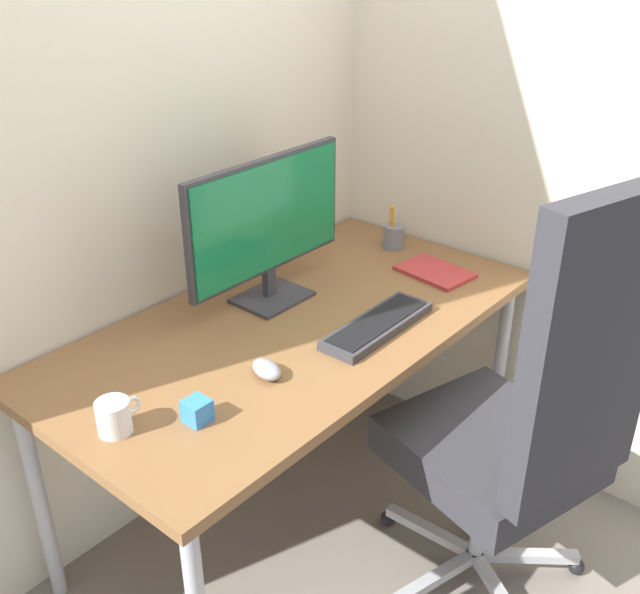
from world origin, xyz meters
TOP-DOWN VIEW (x-y plane):
  - ground_plane at (0.00, 0.00)m, footprint 8.00×8.00m
  - wall_back at (0.00, 0.42)m, footprint 2.94×0.04m
  - wall_side_right at (0.79, -0.20)m, footprint 0.04×2.20m
  - desk at (0.00, 0.00)m, footprint 1.53×0.79m
  - office_chair at (0.14, -0.68)m, footprint 0.65×0.67m
  - monitor at (0.06, 0.16)m, footprint 0.61×0.17m
  - keyboard at (0.12, -0.21)m, footprint 0.40×0.13m
  - mouse at (-0.26, -0.14)m, footprint 0.09×0.12m
  - pen_holder at (0.63, 0.10)m, footprint 0.08×0.08m
  - notebook at (0.54, -0.14)m, footprint 0.19×0.25m
  - coffee_mug at (-0.65, -0.03)m, footprint 0.11×0.08m
  - desk_clamp_accessory at (-0.50, -0.14)m, footprint 0.06×0.06m

SIDE VIEW (x-z plane):
  - ground_plane at x=0.00m, z-range 0.00..0.00m
  - office_chair at x=0.14m, z-range -0.01..1.30m
  - desk at x=0.00m, z-range 0.31..1.06m
  - notebook at x=0.54m, z-range 0.75..0.76m
  - keyboard at x=0.12m, z-range 0.75..0.78m
  - mouse at x=-0.26m, z-range 0.75..0.79m
  - desk_clamp_accessory at x=-0.50m, z-range 0.75..0.80m
  - coffee_mug at x=-0.65m, z-range 0.75..0.83m
  - pen_holder at x=0.63m, z-range 0.71..0.87m
  - monitor at x=0.06m, z-range 0.78..1.22m
  - wall_back at x=0.00m, z-range 0.00..2.80m
  - wall_side_right at x=0.79m, z-range 0.00..2.80m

